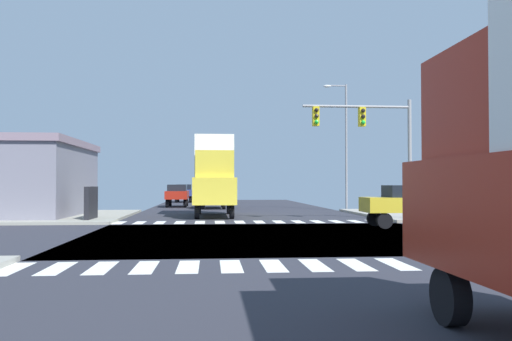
# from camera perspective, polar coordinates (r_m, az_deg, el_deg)

# --- Properties ---
(ground) EXTENTS (90.00, 90.00, 0.05)m
(ground) POSITION_cam_1_polar(r_m,az_deg,el_deg) (20.27, 1.52, -6.99)
(ground) COLOR #2D2E37
(sidewalk_corner_ne) EXTENTS (12.00, 12.00, 0.14)m
(sidewalk_corner_ne) POSITION_cam_1_polar(r_m,az_deg,el_deg) (35.54, 20.60, -4.35)
(sidewalk_corner_ne) COLOR #A09B91
(sidewalk_corner_ne) RESTS_ON ground
(sidewalk_corner_nw) EXTENTS (12.00, 12.00, 0.14)m
(sidewalk_corner_nw) POSITION_cam_1_polar(r_m,az_deg,el_deg) (33.85, -23.47, -4.47)
(sidewalk_corner_nw) COLOR #99988B
(sidewalk_corner_nw) RESTS_ON ground
(crosswalk_near) EXTENTS (13.50, 2.00, 0.01)m
(crosswalk_near) POSITION_cam_1_polar(r_m,az_deg,el_deg) (13.04, 4.04, -9.97)
(crosswalk_near) COLOR white
(crosswalk_near) RESTS_ON ground
(crosswalk_far) EXTENTS (13.50, 2.00, 0.01)m
(crosswalk_far) POSITION_cam_1_polar(r_m,az_deg,el_deg) (27.49, -0.71, -5.46)
(crosswalk_far) COLOR white
(crosswalk_far) RESTS_ON ground
(traffic_signal_mast) EXTENTS (5.84, 0.55, 6.42)m
(traffic_signal_mast) POSITION_cam_1_polar(r_m,az_deg,el_deg) (29.03, 11.81, 4.09)
(traffic_signal_mast) COLOR gray
(traffic_signal_mast) RESTS_ON ground
(street_lamp) EXTENTS (1.78, 0.32, 9.23)m
(street_lamp) POSITION_cam_1_polar(r_m,az_deg,el_deg) (39.92, 9.22, 3.61)
(street_lamp) COLOR gray
(street_lamp) RESTS_ON ground
(pickup_nearside_1) EXTENTS (2.00, 5.10, 2.35)m
(pickup_nearside_1) POSITION_cam_1_polar(r_m,az_deg,el_deg) (42.67, -4.55, -2.29)
(pickup_nearside_1) COLOR black
(pickup_nearside_1) RESTS_ON ground
(sedan_farside_1) EXTENTS (1.80, 4.30, 1.88)m
(sedan_farside_1) POSITION_cam_1_polar(r_m,az_deg,el_deg) (45.92, -8.32, -2.43)
(sedan_farside_1) COLOR black
(sedan_farside_1) RESTS_ON ground
(box_truck_leading_1) EXTENTS (2.40, 7.20, 4.85)m
(box_truck_leading_1) POSITION_cam_1_polar(r_m,az_deg,el_deg) (32.57, -4.45, -0.32)
(box_truck_leading_1) COLOR black
(box_truck_leading_1) RESTS_ON ground
(suv_trailing_1) EXTENTS (1.96, 4.60, 2.34)m
(suv_trailing_1) POSITION_cam_1_polar(r_m,az_deg,el_deg) (55.68, -4.63, -1.98)
(suv_trailing_1) COLOR black
(suv_trailing_1) RESTS_ON ground
(sedan_middle_4) EXTENTS (4.30, 1.80, 1.88)m
(sedan_middle_4) POSITION_cam_1_polar(r_m,az_deg,el_deg) (25.22, 16.07, -3.24)
(sedan_middle_4) COLOR black
(sedan_middle_4) RESTS_ON ground
(sedan_inner_5) EXTENTS (1.80, 4.30, 1.88)m
(sedan_inner_5) POSITION_cam_1_polar(r_m,az_deg,el_deg) (57.55, -7.63, -2.23)
(sedan_inner_5) COLOR black
(sedan_inner_5) RESTS_ON ground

